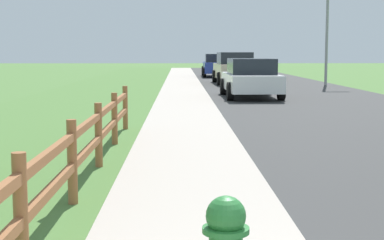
{
  "coord_description": "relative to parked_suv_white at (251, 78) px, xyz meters",
  "views": [
    {
      "loc": [
        -1.14,
        -1.99,
        1.7
      ],
      "look_at": [
        -0.97,
        5.98,
        0.77
      ],
      "focal_mm": 54.8,
      "sensor_mm": 36.0,
      "label": 1
    }
  ],
  "objects": [
    {
      "name": "road_asphalt",
      "position": [
        2.0,
        7.24,
        -0.72
      ],
      "size": [
        7.0,
        66.0,
        0.01
      ],
      "primitive_type": "cube",
      "color": "#333333",
      "rests_on": "ground"
    },
    {
      "name": "grass_verge",
      "position": [
        -6.0,
        7.24,
        -0.72
      ],
      "size": [
        5.0,
        66.0,
        0.0
      ],
      "primitive_type": "cube",
      "color": "#4B7436",
      "rests_on": "ground"
    },
    {
      "name": "ground_plane",
      "position": [
        -1.5,
        5.24,
        -0.73
      ],
      "size": [
        120.0,
        120.0,
        0.0
      ],
      "primitive_type": "plane",
      "color": "#4B7436"
    },
    {
      "name": "street_lamp",
      "position": [
        4.88,
        7.86,
        3.41
      ],
      "size": [
        1.17,
        0.2,
        7.05
      ],
      "color": "gray",
      "rests_on": "ground"
    },
    {
      "name": "rail_fence",
      "position": [
        -3.83,
        -14.26,
        -0.17
      ],
      "size": [
        0.11,
        10.71,
        0.96
      ],
      "color": "#935B35",
      "rests_on": "ground"
    },
    {
      "name": "curb_concrete",
      "position": [
        -4.5,
        7.24,
        -0.72
      ],
      "size": [
        6.0,
        66.0,
        0.01
      ],
      "primitive_type": "cube",
      "color": "#B2A699",
      "rests_on": "ground"
    },
    {
      "name": "parked_car_blue",
      "position": [
        -0.11,
        18.36,
        0.04
      ],
      "size": [
        2.04,
        4.92,
        1.55
      ],
      "color": "navy",
      "rests_on": "ground"
    },
    {
      "name": "parked_suv_white",
      "position": [
        0.0,
        0.0,
        0.0
      ],
      "size": [
        2.05,
        4.63,
        1.45
      ],
      "color": "white",
      "rests_on": "ground"
    },
    {
      "name": "parked_car_beige",
      "position": [
        0.29,
        9.43,
        0.1
      ],
      "size": [
        2.23,
        4.91,
        1.67
      ],
      "color": "#C6B793",
      "rests_on": "ground"
    }
  ]
}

